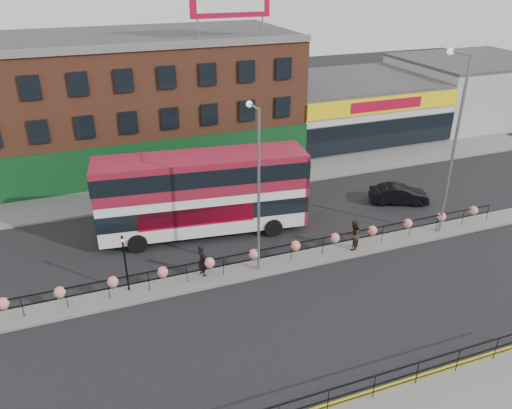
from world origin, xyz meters
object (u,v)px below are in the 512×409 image
object	(u,v)px
pedestrian_b	(354,235)
lamp_column_west	(257,178)
pedestrian_a	(202,260)
double_decker_bus	(203,187)
lamp_column_east	(454,131)
car	(399,194)

from	to	relation	value
pedestrian_b	lamp_column_west	world-z (taller)	lamp_column_west
pedestrian_a	double_decker_bus	bearing A→B (deg)	-37.19
lamp_column_east	lamp_column_west	bearing A→B (deg)	-179.49
lamp_column_west	lamp_column_east	world-z (taller)	lamp_column_east
double_decker_bus	pedestrian_b	distance (m)	9.43
double_decker_bus	pedestrian_a	world-z (taller)	double_decker_bus
car	pedestrian_b	world-z (taller)	pedestrian_b
double_decker_bus	pedestrian_a	size ratio (longest dim) A/B	6.90
double_decker_bus	pedestrian_b	world-z (taller)	double_decker_bus
car	pedestrian_a	xyz separation A→B (m)	(-15.33, -4.06, 0.42)
double_decker_bus	pedestrian_a	xyz separation A→B (m)	(-1.40, -4.73, -2.07)
car	pedestrian_a	size ratio (longest dim) A/B	2.27
car	lamp_column_west	world-z (taller)	lamp_column_west
pedestrian_b	lamp_column_east	world-z (taller)	lamp_column_east
double_decker_bus	lamp_column_west	world-z (taller)	lamp_column_west
double_decker_bus	lamp_column_east	bearing A→B (deg)	-19.84
pedestrian_a	lamp_column_west	distance (m)	5.38
pedestrian_a	lamp_column_west	xyz separation A→B (m)	(3.01, -0.35, 4.45)
double_decker_bus	lamp_column_east	distance (m)	15.06
pedestrian_a	car	bearing A→B (deg)	-95.87
pedestrian_a	lamp_column_east	world-z (taller)	lamp_column_east
pedestrian_b	car	bearing A→B (deg)	173.44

